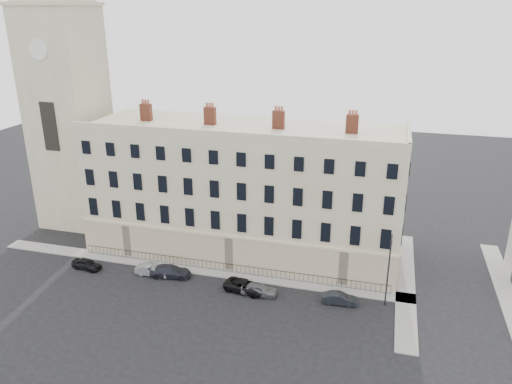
# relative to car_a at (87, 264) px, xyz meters

# --- Properties ---
(ground) EXTENTS (160.00, 160.00, 0.00)m
(ground) POSITION_rel_car_a_xyz_m (21.55, -1.98, -0.59)
(ground) COLOR black
(ground) RESTS_ON ground
(terrace) EXTENTS (36.22, 12.22, 17.00)m
(terrace) POSITION_rel_car_a_xyz_m (15.58, 9.98, 6.90)
(terrace) COLOR #BFB38E
(terrace) RESTS_ON ground
(church_tower) EXTENTS (8.00, 8.13, 44.00)m
(church_tower) POSITION_rel_car_a_xyz_m (-8.45, 12.01, 18.07)
(church_tower) COLOR #BFB38E
(church_tower) RESTS_ON ground
(pavement_terrace) EXTENTS (48.00, 2.00, 0.12)m
(pavement_terrace) POSITION_rel_car_a_xyz_m (11.55, 3.02, -0.53)
(pavement_terrace) COLOR gray
(pavement_terrace) RESTS_ON ground
(pavement_east_return) EXTENTS (2.00, 24.00, 0.12)m
(pavement_east_return) POSITION_rel_car_a_xyz_m (34.55, 6.02, -0.53)
(pavement_east_return) COLOR gray
(pavement_east_return) RESTS_ON ground
(pavement_adjacent) EXTENTS (2.00, 20.00, 0.12)m
(pavement_adjacent) POSITION_rel_car_a_xyz_m (44.55, 8.02, -0.53)
(pavement_adjacent) COLOR gray
(pavement_adjacent) RESTS_ON ground
(railings) EXTENTS (35.00, 0.04, 0.96)m
(railings) POSITION_rel_car_a_xyz_m (15.55, 3.42, -0.04)
(railings) COLOR black
(railings) RESTS_ON ground
(car_a) EXTENTS (3.62, 1.79, 1.19)m
(car_a) POSITION_rel_car_a_xyz_m (0.00, 0.00, 0.00)
(car_a) COLOR black
(car_a) RESTS_ON ground
(car_b) EXTENTS (3.80, 1.36, 1.25)m
(car_b) POSITION_rel_car_a_xyz_m (7.79, 0.65, 0.03)
(car_b) COLOR gray
(car_b) RESTS_ON ground
(car_c) EXTENTS (4.70, 2.47, 1.30)m
(car_c) POSITION_rel_car_a_xyz_m (9.80, 0.86, 0.06)
(car_c) COLOR #22242E
(car_c) RESTS_ON ground
(car_d) EXTENTS (4.73, 2.69, 1.24)m
(car_d) POSITION_rel_car_a_xyz_m (18.54, 0.09, 0.03)
(car_d) COLOR black
(car_d) RESTS_ON ground
(car_e) EXTENTS (3.79, 1.69, 1.26)m
(car_e) POSITION_rel_car_a_xyz_m (20.08, -0.16, 0.04)
(car_e) COLOR slate
(car_e) RESTS_ON ground
(car_f) EXTENTS (3.57, 1.43, 1.15)m
(car_f) POSITION_rel_car_a_xyz_m (28.18, 0.37, -0.02)
(car_f) COLOR black
(car_f) RESTS_ON ground
(streetlamp) EXTENTS (0.17, 1.65, 7.61)m
(streetlamp) POSITION_rel_car_a_xyz_m (32.55, 1.28, 3.62)
(streetlamp) COLOR #28282C
(streetlamp) RESTS_ON ground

